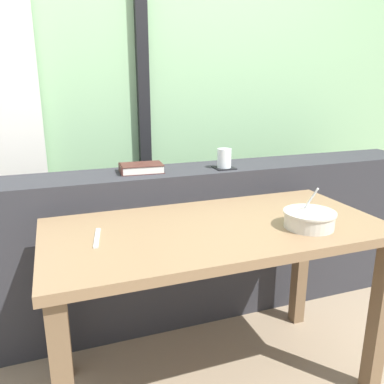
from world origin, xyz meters
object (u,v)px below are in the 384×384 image
object	(u,v)px
soup_bowl	(309,219)
juice_glass	(224,159)
fork_utensil	(97,238)
coaster_square	(224,168)
closed_book	(141,168)
breakfast_table	(216,252)

from	to	relation	value
soup_bowl	juice_glass	bearing A→B (deg)	95.82
juice_glass	fork_utensil	world-z (taller)	juice_glass
coaster_square	soup_bowl	xyz separation A→B (m)	(0.06, -0.63, -0.07)
juice_glass	fork_utensil	size ratio (longest dim) A/B	0.57
coaster_square	closed_book	bearing A→B (deg)	171.33
coaster_square	fork_utensil	distance (m)	0.84
breakfast_table	closed_book	world-z (taller)	closed_book
closed_book	fork_utensil	xyz separation A→B (m)	(-0.28, -0.53, -0.12)
closed_book	fork_utensil	world-z (taller)	closed_book
juice_glass	soup_bowl	world-z (taller)	juice_glass
juice_glass	soup_bowl	distance (m)	0.64
coaster_square	soup_bowl	bearing A→B (deg)	-84.18
fork_utensil	soup_bowl	bearing A→B (deg)	-2.36
juice_glass	fork_utensil	bearing A→B (deg)	-145.90
breakfast_table	juice_glass	xyz separation A→B (m)	(0.25, 0.49, 0.26)
closed_book	fork_utensil	size ratio (longest dim) A/B	1.26
closed_book	soup_bowl	world-z (taller)	soup_bowl
breakfast_table	juice_glass	world-z (taller)	juice_glass
soup_bowl	fork_utensil	world-z (taller)	soup_bowl
soup_bowl	coaster_square	bearing A→B (deg)	95.82
breakfast_table	coaster_square	xyz separation A→B (m)	(0.25, 0.49, 0.21)
breakfast_table	juice_glass	bearing A→B (deg)	62.89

